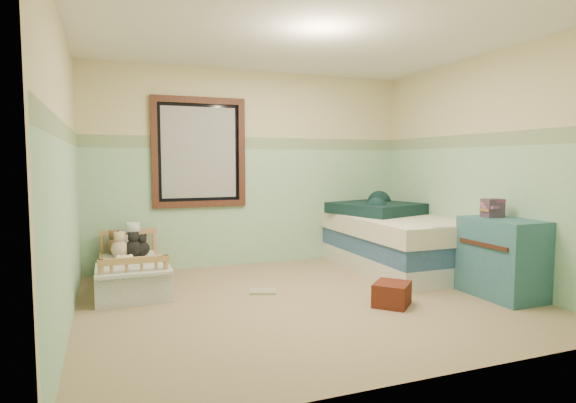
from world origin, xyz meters
name	(u,v)px	position (x,y,z in m)	size (l,w,h in m)	color
floor	(307,301)	(0.00, 0.00, -0.01)	(4.20, 3.60, 0.02)	#958055
ceiling	(308,35)	(0.00, 0.00, 2.51)	(4.20, 3.60, 0.02)	white
wall_back	(253,168)	(0.00, 1.80, 1.25)	(4.20, 0.04, 2.50)	beige
wall_front	(428,176)	(0.00, -1.80, 1.25)	(4.20, 0.04, 2.50)	beige
wall_left	(63,173)	(-2.10, 0.00, 1.25)	(0.04, 3.60, 2.50)	beige
wall_right	(482,170)	(2.10, 0.00, 1.25)	(0.04, 3.60, 2.50)	beige
wainscot_mint	(253,207)	(0.00, 1.79, 0.75)	(4.20, 0.01, 1.50)	#82C28A
border_strip	(253,143)	(0.00, 1.79, 1.57)	(4.20, 0.01, 0.15)	#416249
window_frame	(199,153)	(-0.70, 1.76, 1.45)	(1.16, 0.06, 1.36)	black
window_blinds	(199,153)	(-0.70, 1.77, 1.45)	(0.92, 0.01, 1.12)	#AFB0AC
toddler_bed_frame	(132,281)	(-1.57, 1.05, 0.08)	(0.64, 1.28, 0.16)	olive
toddler_mattress	(131,268)	(-1.57, 1.05, 0.22)	(0.58, 1.22, 0.12)	silver
patchwork_quilt	(133,268)	(-1.57, 0.65, 0.30)	(0.69, 0.64, 0.03)	#8CA7D6
plush_bed_brown	(115,246)	(-1.72, 1.55, 0.38)	(0.19, 0.19, 0.19)	brown
plush_bed_white	(133,243)	(-1.52, 1.55, 0.41)	(0.25, 0.25, 0.25)	white
plush_bed_tan	(120,249)	(-1.67, 1.33, 0.38)	(0.20, 0.20, 0.20)	#D6B590
plush_bed_dark	(142,249)	(-1.44, 1.33, 0.37)	(0.17, 0.17, 0.17)	black
plush_floor_cream	(125,279)	(-1.64, 0.94, 0.13)	(0.26, 0.26, 0.26)	white
plush_floor_tan	(126,291)	(-1.64, 0.55, 0.11)	(0.22, 0.22, 0.22)	#D6B590
twin_bed_frame	(391,259)	(1.55, 0.91, 0.11)	(1.10, 2.19, 0.22)	silver
twin_boxspring	(392,242)	(1.55, 0.91, 0.33)	(1.10, 2.19, 0.22)	navy
twin_mattress	(392,225)	(1.55, 0.91, 0.55)	(1.14, 2.24, 0.22)	beige
teal_blanket	(376,208)	(1.50, 1.21, 0.73)	(0.93, 0.99, 0.14)	black
dresser	(502,258)	(1.85, -0.58, 0.39)	(0.49, 0.78, 0.78)	#29636C
book_stack	(493,208)	(1.85, -0.43, 0.87)	(0.19, 0.14, 0.19)	#522728
red_pillow	(392,294)	(0.67, -0.44, 0.11)	(0.34, 0.30, 0.21)	maroon
floor_book	(263,291)	(-0.32, 0.40, 0.01)	(0.26, 0.20, 0.02)	yellow
extra_plush_0	(134,248)	(-1.53, 1.32, 0.38)	(0.19, 0.19, 0.19)	black
extra_plush_1	(121,246)	(-1.65, 1.55, 0.37)	(0.18, 0.18, 0.18)	white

